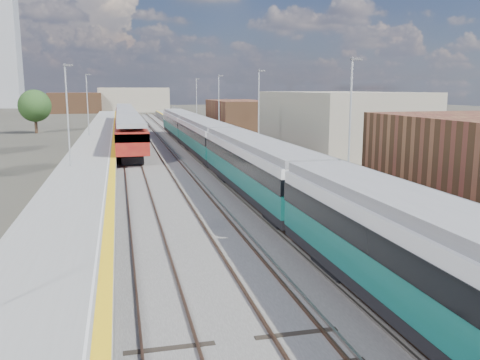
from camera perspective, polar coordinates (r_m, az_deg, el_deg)
name	(u,v)px	position (r m, az deg, el deg)	size (l,w,h in m)	color
ground	(181,151)	(56.26, -6.62, 3.27)	(320.00, 320.00, 0.00)	#47443A
ballast_bed	(159,149)	(58.51, -9.11, 3.51)	(10.50, 155.00, 0.06)	#565451
tracks	(163,146)	(60.21, -8.66, 3.78)	(8.96, 160.00, 0.17)	#4C3323
platform_right	(224,143)	(59.48, -1.85, 4.23)	(4.70, 155.00, 8.52)	slate
platform_left	(97,146)	(58.34, -15.80, 3.72)	(4.30, 155.00, 8.52)	slate
buildings	(72,73)	(144.58, -18.35, 11.30)	(72.00, 185.50, 40.00)	brown
green_train	(224,147)	(40.52, -1.85, 3.75)	(2.81, 78.22, 3.09)	black
red_train	(126,121)	(73.40, -12.63, 6.43)	(2.94, 59.51, 3.71)	black
tree_c	(35,106)	(83.86, -22.06, 7.73)	(4.88, 4.88, 6.61)	#382619
tree_d	(291,108)	(79.58, 5.77, 8.07)	(4.47, 4.47, 6.06)	#382619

